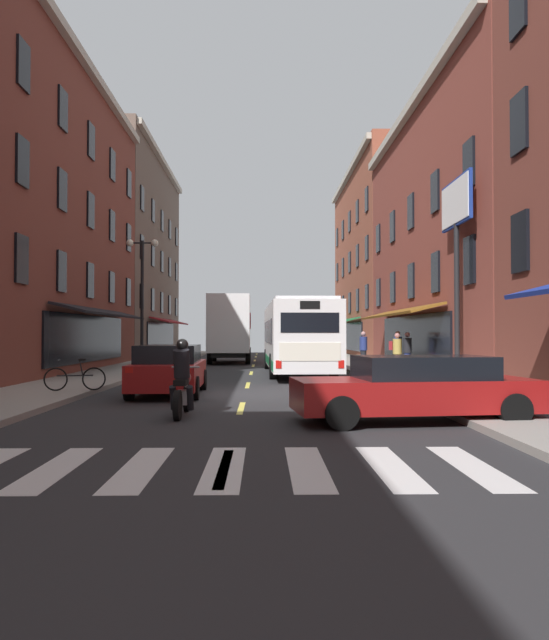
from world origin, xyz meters
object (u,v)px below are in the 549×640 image
object	(u,v)px
sedan_near	(169,370)
pedestrian_rear	(363,349)
billboard_sign	(456,226)
motorcycle_rider	(182,383)
box_truck	(230,329)
bicycle_near	(75,378)
transit_bus	(297,336)
pedestrian_far	(407,352)
pedestrian_mid	(398,350)
pedestrian_near	(397,352)
sedan_mid	(416,388)
street_lamp_twin	(142,298)

from	to	relation	value
sedan_near	pedestrian_rear	bearing A→B (deg)	56.41
billboard_sign	motorcycle_rider	bearing A→B (deg)	-138.59
box_truck	bicycle_near	xyz separation A→B (m)	(-3.41, -19.40, -1.53)
transit_bus	motorcycle_rider	size ratio (longest dim) A/B	5.57
transit_bus	pedestrian_far	xyz separation A→B (m)	(4.63, -1.21, -0.64)
pedestrian_mid	pedestrian_far	distance (m)	1.31
motorcycle_rider	pedestrian_mid	bearing A→B (deg)	61.11
box_truck	transit_bus	bearing A→B (deg)	-70.74
billboard_sign	sedan_near	xyz separation A→B (m)	(-9.25, -2.69, -4.66)
transit_bus	pedestrian_near	distance (m)	4.59
motorcycle_rider	pedestrian_mid	distance (m)	16.05
pedestrian_near	box_truck	bearing A→B (deg)	-102.32
bicycle_near	pedestrian_far	distance (m)	14.18
sedan_mid	pedestrian_far	bearing A→B (deg)	77.38
transit_bus	sedan_near	world-z (taller)	transit_bus
box_truck	pedestrian_mid	world-z (taller)	box_truck
transit_bus	street_lamp_twin	size ratio (longest dim) A/B	1.98
billboard_sign	bicycle_near	world-z (taller)	billboard_sign
motorcycle_rider	sedan_near	bearing A→B (deg)	102.03
transit_bus	pedestrian_near	xyz separation A→B (m)	(3.95, -2.25, -0.63)
pedestrian_near	street_lamp_twin	world-z (taller)	street_lamp_twin
pedestrian_near	street_lamp_twin	distance (m)	11.34
sedan_near	pedestrian_mid	xyz separation A→B (m)	(8.74, 9.45, 0.31)
billboard_sign	bicycle_near	xyz separation A→B (m)	(-11.91, -2.79, -4.89)
sedan_near	sedan_mid	bearing A→B (deg)	-44.14
street_lamp_twin	box_truck	bearing A→B (deg)	70.77
billboard_sign	motorcycle_rider	size ratio (longest dim) A/B	3.31
sedan_mid	pedestrian_near	world-z (taller)	pedestrian_near
sedan_mid	pedestrian_mid	world-z (taller)	pedestrian_mid
box_truck	pedestrian_far	size ratio (longest dim) A/B	4.13
sedan_mid	pedestrian_far	xyz separation A→B (m)	(3.08, 13.75, 0.33)
pedestrian_far	street_lamp_twin	world-z (taller)	street_lamp_twin
billboard_sign	bicycle_near	distance (m)	13.18
billboard_sign	pedestrian_rear	size ratio (longest dim) A/B	3.95
motorcycle_rider	street_lamp_twin	bearing A→B (deg)	104.38
sedan_near	pedestrian_far	world-z (taller)	pedestrian_far
pedestrian_far	box_truck	bearing A→B (deg)	139.66
motorcycle_rider	pedestrian_far	size ratio (longest dim) A/B	1.22
pedestrian_mid	street_lamp_twin	size ratio (longest dim) A/B	0.30
billboard_sign	pedestrian_far	xyz separation A→B (m)	(-0.39, 5.46, -4.38)
transit_bus	pedestrian_near	size ratio (longest dim) A/B	6.96
box_truck	pedestrian_near	distance (m)	14.32
transit_bus	sedan_mid	bearing A→B (deg)	-84.07
pedestrian_near	pedestrian_mid	xyz separation A→B (m)	(0.56, 2.35, 0.02)
street_lamp_twin	pedestrian_rear	bearing A→B (deg)	9.73
pedestrian_near	pedestrian_far	xyz separation A→B (m)	(0.68, 1.05, -0.00)
pedestrian_far	billboard_sign	bearing A→B (deg)	-72.26
sedan_mid	transit_bus	bearing A→B (deg)	95.93
pedestrian_rear	box_truck	bearing A→B (deg)	6.33
bicycle_near	street_lamp_twin	world-z (taller)	street_lamp_twin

